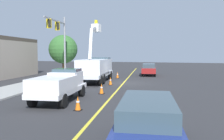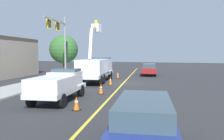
% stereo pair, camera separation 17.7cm
% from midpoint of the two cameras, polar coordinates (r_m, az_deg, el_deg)
% --- Properties ---
extents(ground, '(120.00, 120.00, 0.00)m').
position_cam_midpoint_polar(ground, '(24.65, 2.68, -3.24)').
color(ground, '#2D2D30').
extents(sidewalk_far_side, '(59.83, 12.90, 0.12)m').
position_cam_midpoint_polar(sidewalk_far_side, '(27.09, -16.25, -2.61)').
color(sidewalk_far_side, '#9E9E99').
rests_on(sidewalk_far_side, ground).
extents(lane_centre_stripe, '(49.42, 7.94, 0.01)m').
position_cam_midpoint_polar(lane_centre_stripe, '(24.65, 2.68, -3.23)').
color(lane_centre_stripe, yellow).
rests_on(lane_centre_stripe, ground).
extents(utility_bucket_truck, '(8.49, 3.75, 6.99)m').
position_cam_midpoint_polar(utility_bucket_truck, '(25.56, -4.20, 0.65)').
color(utility_bucket_truck, white).
rests_on(utility_bucket_truck, ground).
extents(service_pickup_truck, '(5.86, 2.95, 2.06)m').
position_cam_midpoint_polar(service_pickup_truck, '(15.53, -13.25, -3.50)').
color(service_pickup_truck, white).
rests_on(service_pickup_truck, ground).
extents(passing_minivan, '(5.04, 2.62, 1.69)m').
position_cam_midpoint_polar(passing_minivan, '(33.35, 8.95, 0.31)').
color(passing_minivan, maroon).
rests_on(passing_minivan, ground).
extents(trailing_sedan, '(5.04, 2.62, 1.69)m').
position_cam_midpoint_polar(trailing_sedan, '(7.56, 8.15, -12.62)').
color(trailing_sedan, navy).
rests_on(trailing_sedan, ground).
extents(traffic_cone_leading, '(0.40, 0.40, 0.80)m').
position_cam_midpoint_polar(traffic_cone_leading, '(12.96, -8.87, -8.21)').
color(traffic_cone_leading, black).
rests_on(traffic_cone_leading, ground).
extents(traffic_cone_mid_front, '(0.40, 0.40, 0.82)m').
position_cam_midpoint_polar(traffic_cone_mid_front, '(18.00, -2.91, -4.67)').
color(traffic_cone_mid_front, black).
rests_on(traffic_cone_mid_front, ground).
extents(traffic_cone_mid_rear, '(0.40, 0.40, 0.81)m').
position_cam_midpoint_polar(traffic_cone_mid_rear, '(23.03, -0.61, -2.75)').
color(traffic_cone_mid_rear, black).
rests_on(traffic_cone_mid_rear, ground).
extents(traffic_cone_trailing, '(0.40, 0.40, 0.80)m').
position_cam_midpoint_polar(traffic_cone_trailing, '(29.47, 1.20, -1.26)').
color(traffic_cone_trailing, black).
rests_on(traffic_cone_trailing, ground).
extents(traffic_signal_mast, '(5.75, 1.11, 7.72)m').
position_cam_midpoint_polar(traffic_signal_mast, '(28.21, -13.02, 8.21)').
color(traffic_signal_mast, gray).
rests_on(traffic_signal_mast, ground).
extents(street_tree_right, '(4.20, 4.20, 5.89)m').
position_cam_midpoint_polar(street_tree_right, '(34.73, -12.18, 5.05)').
color(street_tree_right, brown).
rests_on(street_tree_right, ground).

